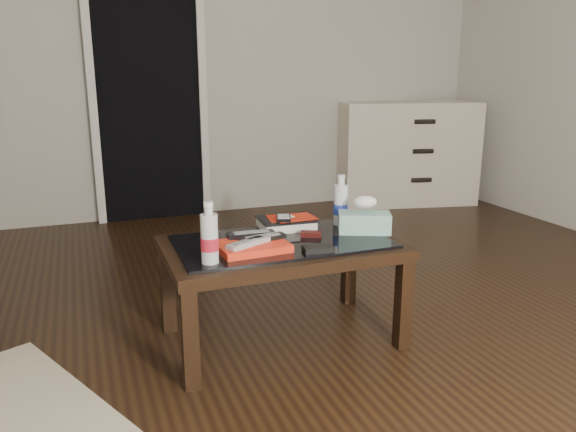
# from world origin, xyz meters

# --- Properties ---
(ground) EXTENTS (5.00, 5.00, 0.00)m
(ground) POSITION_xyz_m (0.00, 0.00, 0.00)
(ground) COLOR black
(ground) RESTS_ON ground
(doorway) EXTENTS (0.90, 0.08, 2.07)m
(doorway) POSITION_xyz_m (-0.40, 2.47, 1.02)
(doorway) COLOR black
(doorway) RESTS_ON ground
(coffee_table) EXTENTS (1.00, 0.60, 0.46)m
(coffee_table) POSITION_xyz_m (-0.17, 0.09, 0.40)
(coffee_table) COLOR black
(coffee_table) RESTS_ON ground
(dresser) EXTENTS (1.28, 0.74, 0.90)m
(dresser) POSITION_xyz_m (1.80, 2.23, 0.45)
(dresser) COLOR beige
(dresser) RESTS_ON ground
(magazines) EXTENTS (0.29, 0.23, 0.03)m
(magazines) POSITION_xyz_m (-0.33, 0.01, 0.48)
(magazines) COLOR red
(magazines) RESTS_ON coffee_table
(remote_silver) EXTENTS (0.20, 0.13, 0.02)m
(remote_silver) POSITION_xyz_m (-0.35, -0.02, 0.50)
(remote_silver) COLOR #9F9FA3
(remote_silver) RESTS_ON magazines
(remote_black_front) EXTENTS (0.21, 0.09, 0.02)m
(remote_black_front) POSITION_xyz_m (-0.28, 0.02, 0.50)
(remote_black_front) COLOR black
(remote_black_front) RESTS_ON magazines
(remote_black_back) EXTENTS (0.20, 0.06, 0.02)m
(remote_black_back) POSITION_xyz_m (-0.31, 0.09, 0.50)
(remote_black_back) COLOR black
(remote_black_back) RESTS_ON magazines
(textbook) EXTENTS (0.26, 0.21, 0.05)m
(textbook) POSITION_xyz_m (-0.08, 0.27, 0.48)
(textbook) COLOR black
(textbook) RESTS_ON coffee_table
(dvd_mailers) EXTENTS (0.20, 0.16, 0.01)m
(dvd_mailers) POSITION_xyz_m (-0.07, 0.27, 0.51)
(dvd_mailers) COLOR red
(dvd_mailers) RESTS_ON textbook
(ipod) EXTENTS (0.09, 0.12, 0.02)m
(ipod) POSITION_xyz_m (-0.11, 0.23, 0.52)
(ipod) COLOR black
(ipod) RESTS_ON dvd_mailers
(flip_phone) EXTENTS (0.10, 0.08, 0.02)m
(flip_phone) POSITION_xyz_m (-0.03, 0.10, 0.47)
(flip_phone) COLOR black
(flip_phone) RESTS_ON coffee_table
(wallet) EXTENTS (0.13, 0.09, 0.02)m
(wallet) POSITION_xyz_m (-0.08, -0.10, 0.47)
(wallet) COLOR black
(wallet) RESTS_ON coffee_table
(water_bottle_left) EXTENTS (0.08, 0.08, 0.24)m
(water_bottle_left) POSITION_xyz_m (-0.52, -0.09, 0.58)
(water_bottle_left) COLOR silver
(water_bottle_left) RESTS_ON coffee_table
(water_bottle_right) EXTENTS (0.07, 0.07, 0.24)m
(water_bottle_right) POSITION_xyz_m (0.18, 0.23, 0.58)
(water_bottle_right) COLOR silver
(water_bottle_right) RESTS_ON coffee_table
(tissue_box) EXTENTS (0.26, 0.20, 0.09)m
(tissue_box) POSITION_xyz_m (0.22, 0.08, 0.51)
(tissue_box) COLOR #228078
(tissue_box) RESTS_ON coffee_table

